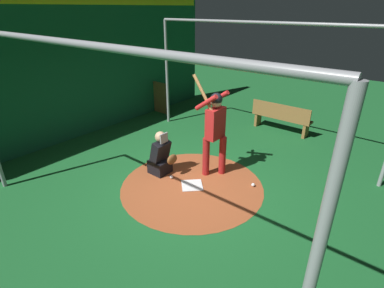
{
  "coord_description": "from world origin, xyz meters",
  "views": [
    {
      "loc": [
        3.23,
        -3.94,
        3.33
      ],
      "look_at": [
        0.0,
        0.0,
        0.95
      ],
      "focal_mm": 27.37,
      "sensor_mm": 36.0,
      "label": 1
    }
  ],
  "objects": [
    {
      "name": "dirt_circle",
      "position": [
        0.0,
        0.0,
        0.0
      ],
      "size": [
        2.91,
        2.91,
        0.01
      ],
      "primitive_type": "cylinder",
      "color": "#9E4C28",
      "rests_on": "ground"
    },
    {
      "name": "cage_frame",
      "position": [
        0.0,
        0.0,
        2.17
      ],
      "size": [
        6.03,
        4.96,
        3.07
      ],
      "color": "gray",
      "rests_on": "ground"
    },
    {
      "name": "batter",
      "position": [
        0.04,
        0.69,
        1.11
      ],
      "size": [
        0.68,
        0.49,
        2.15
      ],
      "color": "maroon",
      "rests_on": "ground"
    },
    {
      "name": "home_plate",
      "position": [
        0.0,
        0.0,
        0.01
      ],
      "size": [
        0.59,
        0.59,
        0.01
      ],
      "primitive_type": "cube",
      "rotation": [
        0.0,
        0.0,
        0.79
      ],
      "color": "white",
      "rests_on": "dirt_circle"
    },
    {
      "name": "bat_rack",
      "position": [
        -3.95,
        2.94,
        0.49
      ],
      "size": [
        1.06,
        0.18,
        1.05
      ],
      "color": "olive",
      "rests_on": "ground"
    },
    {
      "name": "bench",
      "position": [
        0.14,
        3.91,
        0.45
      ],
      "size": [
        1.72,
        0.36,
        0.85
      ],
      "color": "olive",
      "rests_on": "ground"
    },
    {
      "name": "back_wall",
      "position": [
        -4.2,
        0.0,
        1.84
      ],
      "size": [
        0.22,
        10.36,
        3.65
      ],
      "color": "#145133",
      "rests_on": "ground"
    },
    {
      "name": "ground_plane",
      "position": [
        0.0,
        0.0,
        0.0
      ],
      "size": [
        26.36,
        26.36,
        0.0
      ],
      "primitive_type": "plane",
      "color": "#195B28"
    },
    {
      "name": "baseball_0",
      "position": [
        -0.51,
        -0.07,
        0.04
      ],
      "size": [
        0.07,
        0.07,
        0.07
      ],
      "primitive_type": "sphere",
      "color": "white",
      "rests_on": "dirt_circle"
    },
    {
      "name": "baseball_1",
      "position": [
        0.99,
        0.77,
        0.04
      ],
      "size": [
        0.07,
        0.07,
        0.07
      ],
      "primitive_type": "sphere",
      "color": "white",
      "rests_on": "dirt_circle"
    },
    {
      "name": "catcher",
      "position": [
        -0.85,
        -0.02,
        0.39
      ],
      "size": [
        0.58,
        0.4,
        0.99
      ],
      "color": "black",
      "rests_on": "ground"
    }
  ]
}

